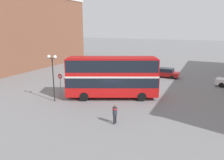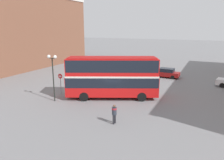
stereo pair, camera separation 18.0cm
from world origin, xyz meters
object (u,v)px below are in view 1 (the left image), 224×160
object	(u,v)px
street_lamp_twin_globe	(52,66)
pedestrian_foreground	(115,112)
parked_car_kerb_near	(165,73)
no_entry_sign	(60,81)
double_decker_bus	(112,75)

from	to	relation	value
street_lamp_twin_globe	pedestrian_foreground	bearing A→B (deg)	-16.92
parked_car_kerb_near	street_lamp_twin_globe	distance (m)	19.36
parked_car_kerb_near	no_entry_sign	xyz separation A→B (m)	(-9.85, -14.53, 0.94)
pedestrian_foreground	no_entry_sign	bearing A→B (deg)	-21.82
pedestrian_foreground	parked_car_kerb_near	xyz separation A→B (m)	(0.46, 19.44, -0.29)
double_decker_bus	no_entry_sign	distance (m)	6.52
no_entry_sign	parked_car_kerb_near	bearing A→B (deg)	55.87
street_lamp_twin_globe	no_entry_sign	distance (m)	3.38
double_decker_bus	street_lamp_twin_globe	bearing A→B (deg)	-170.14
street_lamp_twin_globe	no_entry_sign	size ratio (longest dim) A/B	2.01
pedestrian_foreground	no_entry_sign	world-z (taller)	no_entry_sign
double_decker_bus	pedestrian_foreground	world-z (taller)	double_decker_bus
no_entry_sign	double_decker_bus	bearing A→B (deg)	11.74
parked_car_kerb_near	no_entry_sign	size ratio (longest dim) A/B	1.74
pedestrian_foreground	parked_car_kerb_near	bearing A→B (deg)	-85.56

